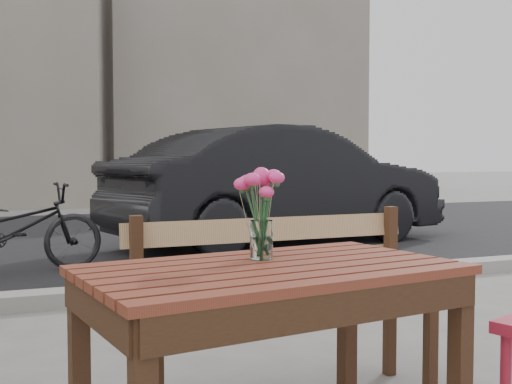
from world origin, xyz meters
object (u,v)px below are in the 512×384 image
at_px(main_vase, 261,202).
at_px(bicycle, 14,229).
at_px(main_table, 271,302).
at_px(parked_car, 282,186).

height_order(main_vase, bicycle, main_vase).
distance_m(main_table, bicycle, 4.57).
bearing_deg(main_table, bicycle, 90.72).
height_order(main_table, main_vase, main_vase).
xyz_separation_m(parked_car, bicycle, (-3.22, -1.03, -0.31)).
distance_m(main_vase, parked_car, 5.96).
bearing_deg(main_vase, main_table, -97.99).
bearing_deg(parked_car, bicycle, 94.13).
relative_size(main_vase, bicycle, 0.19).
xyz_separation_m(main_table, main_vase, (0.02, 0.13, 0.32)).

